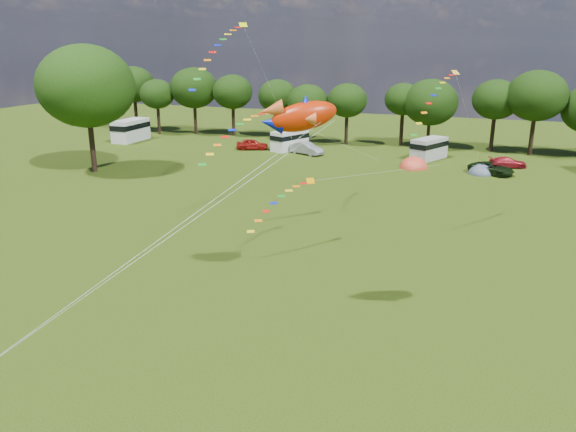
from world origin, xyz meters
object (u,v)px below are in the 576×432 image
(car_c, at_px, (508,162))
(car_d, at_px, (491,168))
(big_tree, at_px, (86,86))
(tent_greyblue, at_px, (481,173))
(campervan_c, at_px, (429,148))
(tent_orange, at_px, (413,168))
(car_a, at_px, (252,144))
(campervan_a, at_px, (131,130))
(car_b, at_px, (307,148))
(campervan_b, at_px, (290,140))
(fish_kite, at_px, (298,116))

(car_c, bearing_deg, car_d, 142.98)
(big_tree, distance_m, tent_greyblue, 42.50)
(campervan_c, relative_size, tent_orange, 1.61)
(car_a, relative_size, tent_orange, 1.21)
(car_a, xyz_separation_m, tent_orange, (21.43, -3.76, -0.68))
(tent_greyblue, bearing_deg, campervan_a, 174.72)
(car_c, height_order, campervan_a, campervan_a)
(car_d, bearing_deg, tent_orange, 107.43)
(car_b, xyz_separation_m, campervan_b, (-3.03, 2.08, 0.62))
(car_a, xyz_separation_m, campervan_b, (4.66, 1.52, 0.66))
(big_tree, bearing_deg, campervan_c, 31.08)
(big_tree, xyz_separation_m, car_c, (41.73, 18.06, -8.43))
(car_a, bearing_deg, tent_orange, -120.84)
(campervan_a, bearing_deg, tent_greyblue, -97.08)
(car_b, distance_m, campervan_a, 26.63)
(car_a, relative_size, campervan_c, 0.75)
(car_a, distance_m, campervan_a, 18.93)
(big_tree, height_order, campervan_b, big_tree)
(big_tree, bearing_deg, fish_kite, -36.04)
(car_d, bearing_deg, car_b, 101.35)
(big_tree, relative_size, campervan_c, 2.39)
(car_d, height_order, tent_greyblue, car_d)
(car_d, xyz_separation_m, campervan_b, (-24.92, 5.80, 0.71))
(car_a, distance_m, tent_greyblue, 28.97)
(tent_orange, bearing_deg, car_a, 170.04)
(car_b, relative_size, campervan_b, 0.75)
(big_tree, bearing_deg, tent_orange, 24.00)
(car_d, xyz_separation_m, tent_greyblue, (-0.93, 0.07, -0.63))
(car_b, bearing_deg, car_c, -65.93)
(big_tree, distance_m, car_b, 26.54)
(car_a, distance_m, car_b, 7.71)
(campervan_b, distance_m, fish_kite, 46.42)
(big_tree, relative_size, fish_kite, 3.41)
(car_c, height_order, campervan_c, campervan_c)
(car_c, bearing_deg, car_b, 75.00)
(car_b, height_order, tent_orange, car_b)
(car_a, height_order, tent_greyblue, car_a)
(car_c, relative_size, tent_orange, 1.13)
(campervan_a, height_order, fish_kite, fish_kite)
(campervan_a, distance_m, tent_orange, 40.56)
(car_d, relative_size, campervan_c, 0.86)
(campervan_c, bearing_deg, campervan_a, 116.13)
(campervan_a, distance_m, fish_kite, 58.06)
(big_tree, bearing_deg, car_d, 18.88)
(car_c, xyz_separation_m, campervan_b, (-26.54, 1.46, 0.77))
(campervan_b, xyz_separation_m, fish_kite, (16.46, -42.54, 8.62))
(car_c, height_order, tent_orange, tent_orange)
(car_d, xyz_separation_m, fish_kite, (-8.46, -36.74, 9.33))
(car_c, distance_m, fish_kite, 43.33)
(campervan_b, relative_size, tent_orange, 1.62)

